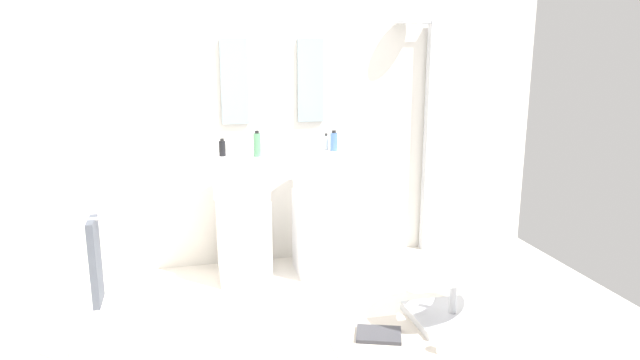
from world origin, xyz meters
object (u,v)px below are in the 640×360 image
(towel_rack, at_px, (90,266))
(coffee_mug, at_px, (443,345))
(pedestal_sink_left, at_px, (243,215))
(lounge_chair, at_px, (454,273))
(soap_bottle_clear, at_px, (326,142))
(shower_column, at_px, (431,134))
(magazine_charcoal, at_px, (379,335))
(pedestal_sink_right, at_px, (320,210))
(soap_bottle_blue, at_px, (334,141))
(soap_bottle_black, at_px, (222,148))
(soap_bottle_green, at_px, (257,144))

(towel_rack, distance_m, coffee_mug, 2.14)
(pedestal_sink_left, bearing_deg, lounge_chair, -39.49)
(towel_rack, height_order, soap_bottle_clear, soap_bottle_clear)
(shower_column, distance_m, magazine_charcoal, 2.07)
(pedestal_sink_left, bearing_deg, shower_column, 9.87)
(pedestal_sink_right, height_order, magazine_charcoal, pedestal_sink_right)
(soap_bottle_blue, xyz_separation_m, soap_bottle_clear, (-0.05, 0.07, -0.02))
(soap_bottle_black, distance_m, soap_bottle_green, 0.27)
(soap_bottle_black, distance_m, soap_bottle_blue, 0.89)
(lounge_chair, bearing_deg, pedestal_sink_left, 140.51)
(soap_bottle_clear, bearing_deg, magazine_charcoal, -88.65)
(coffee_mug, distance_m, soap_bottle_clear, 1.90)
(lounge_chair, bearing_deg, coffee_mug, -122.85)
(magazine_charcoal, relative_size, soap_bottle_clear, 2.20)
(shower_column, relative_size, coffee_mug, 19.97)
(lounge_chair, xyz_separation_m, soap_bottle_green, (-1.18, 1.00, 0.76))
(pedestal_sink_right, bearing_deg, lounge_chair, -58.02)
(soap_bottle_green, bearing_deg, pedestal_sink_left, 149.64)
(pedestal_sink_right, height_order, soap_bottle_black, soap_bottle_black)
(magazine_charcoal, bearing_deg, coffee_mug, -21.73)
(pedestal_sink_left, relative_size, soap_bottle_blue, 6.76)
(pedestal_sink_right, distance_m, lounge_chair, 1.28)
(pedestal_sink_right, xyz_separation_m, soap_bottle_blue, (0.12, 0.03, 0.56))
(coffee_mug, relative_size, soap_bottle_blue, 0.62)
(lounge_chair, bearing_deg, soap_bottle_clear, 116.92)
(shower_column, distance_m, soap_bottle_black, 1.88)
(soap_bottle_black, xyz_separation_m, soap_bottle_green, (0.26, -0.08, 0.03))
(magazine_charcoal, relative_size, soap_bottle_blue, 1.75)
(pedestal_sink_right, height_order, shower_column, shower_column)
(towel_rack, distance_m, soap_bottle_green, 1.58)
(soap_bottle_clear, bearing_deg, towel_rack, -144.36)
(lounge_chair, height_order, soap_bottle_green, soap_bottle_green)
(magazine_charcoal, xyz_separation_m, soap_bottle_clear, (-0.03, 1.29, 1.05))
(pedestal_sink_right, relative_size, magazine_charcoal, 3.87)
(pedestal_sink_right, bearing_deg, towel_rack, -145.55)
(soap_bottle_blue, xyz_separation_m, soap_bottle_green, (-0.63, -0.10, 0.02))
(shower_column, relative_size, soap_bottle_black, 15.05)
(lounge_chair, distance_m, soap_bottle_black, 1.94)
(soap_bottle_black, bearing_deg, towel_rack, -127.01)
(shower_column, relative_size, towel_rack, 2.16)
(soap_bottle_blue, distance_m, soap_bottle_clear, 0.09)
(soap_bottle_blue, relative_size, soap_bottle_green, 0.83)
(lounge_chair, height_order, coffee_mug, lounge_chair)
(pedestal_sink_right, distance_m, soap_bottle_green, 0.77)
(pedestal_sink_right, xyz_separation_m, soap_bottle_green, (-0.51, -0.07, 0.57))
(pedestal_sink_left, height_order, magazine_charcoal, pedestal_sink_left)
(pedestal_sink_right, bearing_deg, soap_bottle_black, 179.45)
(pedestal_sink_right, xyz_separation_m, coffee_mug, (0.42, -1.46, -0.47))
(soap_bottle_green, bearing_deg, soap_bottle_clear, 16.38)
(pedestal_sink_left, xyz_separation_m, shower_column, (1.72, 0.30, 0.55))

